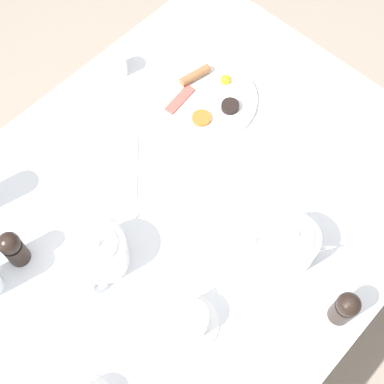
% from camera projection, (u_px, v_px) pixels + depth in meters
% --- Properties ---
extents(ground_plane, '(8.00, 8.00, 0.00)m').
position_uv_depth(ground_plane, '(192.00, 282.00, 2.00)').
color(ground_plane, gray).
extents(table, '(1.02, 1.22, 0.74)m').
position_uv_depth(table, '(192.00, 206.00, 1.40)').
color(table, silver).
rests_on(table, ground_plane).
extents(breakfast_plate, '(0.28, 0.28, 0.04)m').
position_uv_depth(breakfast_plate, '(207.00, 97.00, 1.47)').
color(breakfast_plate, white).
rests_on(breakfast_plate, table).
extents(teapot_near, '(0.18, 0.13, 0.12)m').
position_uv_depth(teapot_near, '(290.00, 244.00, 1.23)').
color(teapot_near, white).
rests_on(teapot_near, table).
extents(teapot_far, '(0.13, 0.20, 0.12)m').
position_uv_depth(teapot_far, '(100.00, 253.00, 1.22)').
color(teapot_far, white).
rests_on(teapot_far, table).
extents(teacup_with_saucer_left, '(0.13, 0.13, 0.07)m').
position_uv_depth(teacup_with_saucer_left, '(189.00, 320.00, 1.17)').
color(teacup_with_saucer_left, white).
rests_on(teacup_with_saucer_left, table).
extents(creamer_jug, '(0.08, 0.06, 0.07)m').
position_uv_depth(creamer_jug, '(117.00, 64.00, 1.49)').
color(creamer_jug, white).
rests_on(creamer_jug, table).
extents(pepper_grinder, '(0.05, 0.05, 0.12)m').
position_uv_depth(pepper_grinder, '(345.00, 308.00, 1.15)').
color(pepper_grinder, black).
rests_on(pepper_grinder, table).
extents(salt_grinder, '(0.05, 0.05, 0.12)m').
position_uv_depth(salt_grinder, '(13.00, 248.00, 1.22)').
color(salt_grinder, black).
rests_on(salt_grinder, table).
extents(fork_by_plate, '(0.19, 0.02, 0.00)m').
position_uv_depth(fork_by_plate, '(359.00, 121.00, 1.44)').
color(fork_by_plate, silver).
rests_on(fork_by_plate, table).
extents(knife_by_plate, '(0.16, 0.16, 0.00)m').
position_uv_depth(knife_by_plate, '(135.00, 162.00, 1.38)').
color(knife_by_plate, silver).
rests_on(knife_by_plate, table).
extents(spoon_for_tea, '(0.02, 0.14, 0.00)m').
position_uv_depth(spoon_for_tea, '(204.00, 21.00, 1.60)').
color(spoon_for_tea, silver).
rests_on(spoon_for_tea, table).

